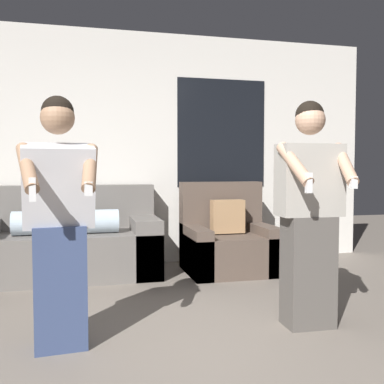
{
  "coord_description": "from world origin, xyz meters",
  "views": [
    {
      "loc": [
        -0.57,
        -2.27,
        1.14
      ],
      "look_at": [
        0.14,
        0.62,
        0.97
      ],
      "focal_mm": 42.0,
      "sensor_mm": 36.0,
      "label": 1
    }
  ],
  "objects_px": {
    "couch": "(67,244)",
    "person_right": "(309,215)",
    "armchair": "(227,242)",
    "person_left": "(59,224)"
  },
  "relations": [
    {
      "from": "person_left",
      "to": "person_right",
      "type": "bearing_deg",
      "value": -0.13
    },
    {
      "from": "couch",
      "to": "person_right",
      "type": "bearing_deg",
      "value": -48.44
    },
    {
      "from": "couch",
      "to": "armchair",
      "type": "relative_size",
      "value": 1.94
    },
    {
      "from": "armchair",
      "to": "person_left",
      "type": "distance_m",
      "value": 2.48
    },
    {
      "from": "armchair",
      "to": "person_left",
      "type": "xyz_separation_m",
      "value": [
        -1.69,
        -1.76,
        0.47
      ]
    },
    {
      "from": "couch",
      "to": "person_left",
      "type": "distance_m",
      "value": 1.98
    },
    {
      "from": "couch",
      "to": "person_right",
      "type": "height_order",
      "value": "person_right"
    },
    {
      "from": "person_right",
      "to": "armchair",
      "type": "bearing_deg",
      "value": 90.6
    },
    {
      "from": "armchair",
      "to": "person_left",
      "type": "height_order",
      "value": "person_left"
    },
    {
      "from": "armchair",
      "to": "person_left",
      "type": "relative_size",
      "value": 0.62
    }
  ]
}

